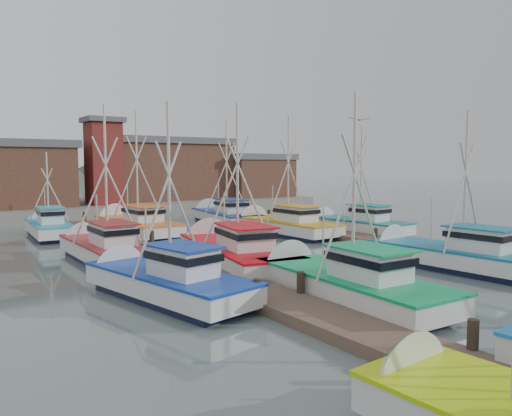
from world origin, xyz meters
TOP-DOWN VIEW (x-y plane):
  - ground at (0.00, 0.00)m, footprint 260.00×260.00m
  - dock_left at (-7.00, 4.04)m, footprint 2.30×46.00m
  - dock_right at (7.00, 4.04)m, footprint 2.30×46.00m
  - quay at (0.00, 37.00)m, footprint 44.00×16.00m
  - shed_left at (-11.00, 35.00)m, footprint 12.72×8.48m
  - shed_center at (6.00, 37.00)m, footprint 14.84×9.54m
  - shed_right at (17.00, 34.00)m, footprint 8.48×6.36m
  - lookout_tower at (-2.00, 33.00)m, footprint 3.60×3.60m
  - boat_4 at (-4.40, -2.43)m, footprint 3.54×9.42m
  - boat_5 at (4.14, -1.45)m, footprint 3.59×9.58m
  - boat_6 at (-10.05, 1.70)m, footprint 4.19×8.92m
  - boat_8 at (-4.17, 5.77)m, footprint 5.04×10.69m
  - boat_9 at (4.75, 13.04)m, footprint 3.89×9.78m
  - boat_10 at (-9.48, 10.34)m, footprint 3.73×9.05m
  - boat_11 at (9.37, 10.19)m, footprint 3.61×8.86m
  - boat_12 at (-4.22, 19.54)m, footprint 4.07×10.27m
  - boat_13 at (4.58, 21.12)m, footprint 4.50×10.23m
  - boat_14 at (-9.90, 21.53)m, footprint 2.86×7.91m
  - gull_far at (4.76, 5.37)m, footprint 1.48×0.65m

SIDE VIEW (x-z plane):
  - ground at x=0.00m, z-range 0.00..0.00m
  - dock_left at x=-7.00m, z-range -0.54..0.96m
  - dock_right at x=7.00m, z-range -0.54..0.96m
  - quay at x=0.00m, z-range 0.00..1.20m
  - boat_14 at x=-9.90m, z-range -2.64..3.99m
  - boat_5 at x=4.14m, z-range -3.64..5.00m
  - boat_4 at x=-4.40m, z-range -3.66..5.02m
  - boat_6 at x=-10.05m, z-range -3.45..4.81m
  - boat_8 at x=-4.17m, z-range -3.96..5.32m
  - boat_11 at x=9.37m, z-range -3.75..5.12m
  - boat_9 at x=4.75m, z-range -4.11..5.48m
  - boat_13 at x=4.58m, z-range -4.17..5.54m
  - boat_10 at x=-9.48m, z-range -3.84..5.20m
  - boat_12 at x=-4.22m, z-range -4.32..5.69m
  - shed_right at x=17.00m, z-range 1.24..6.44m
  - shed_left at x=-11.00m, z-range 1.24..7.44m
  - shed_center at x=6.00m, z-range 1.24..8.14m
  - lookout_tower at x=-2.00m, z-range 1.30..9.80m
  - gull_far at x=4.76m, z-range 7.80..8.04m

